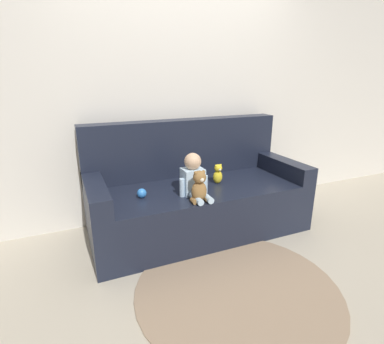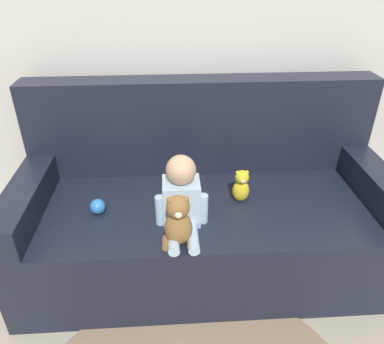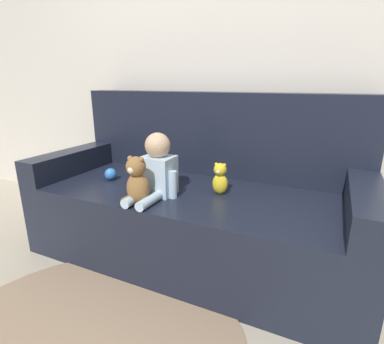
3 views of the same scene
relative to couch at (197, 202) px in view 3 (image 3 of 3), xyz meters
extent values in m
plane|color=#B7AD99|center=(0.00, -0.07, -0.34)|extent=(12.00, 12.00, 0.00)
cube|color=silver|center=(0.00, 0.46, 0.96)|extent=(8.00, 0.05, 2.60)
cube|color=black|center=(0.00, -0.07, -0.11)|extent=(2.02, 0.89, 0.47)
cube|color=black|center=(0.00, 0.29, 0.41)|extent=(2.02, 0.18, 0.57)
cube|color=black|center=(-0.93, -0.07, 0.20)|extent=(0.16, 0.89, 0.16)
cube|color=black|center=(0.93, -0.07, 0.20)|extent=(0.16, 0.89, 0.16)
cube|color=silver|center=(-0.14, -0.24, 0.24)|extent=(0.18, 0.15, 0.22)
sphere|color=tan|center=(-0.14, -0.24, 0.41)|extent=(0.14, 0.14, 0.14)
cylinder|color=silver|center=(-0.18, -0.42, 0.15)|extent=(0.05, 0.19, 0.05)
cylinder|color=silver|center=(-0.09, -0.42, 0.15)|extent=(0.05, 0.19, 0.05)
cylinder|color=silver|center=(-0.24, -0.27, 0.20)|extent=(0.05, 0.05, 0.16)
cylinder|color=silver|center=(-0.03, -0.27, 0.20)|extent=(0.05, 0.05, 0.16)
ellipsoid|color=olive|center=(-0.16, -0.42, 0.21)|extent=(0.13, 0.11, 0.17)
sphere|color=olive|center=(-0.16, -0.43, 0.33)|extent=(0.11, 0.11, 0.11)
sphere|color=olive|center=(-0.19, -0.43, 0.37)|extent=(0.03, 0.03, 0.03)
sphere|color=olive|center=(-0.12, -0.43, 0.37)|extent=(0.03, 0.03, 0.03)
sphere|color=beige|center=(-0.16, -0.47, 0.33)|extent=(0.04, 0.04, 0.04)
cylinder|color=olive|center=(-0.22, -0.44, 0.14)|extent=(0.04, 0.07, 0.04)
cylinder|color=olive|center=(-0.10, -0.44, 0.14)|extent=(0.04, 0.07, 0.04)
ellipsoid|color=yellow|center=(0.19, -0.09, 0.18)|extent=(0.09, 0.08, 0.12)
sphere|color=yellow|center=(0.19, -0.10, 0.27)|extent=(0.08, 0.08, 0.08)
sphere|color=yellow|center=(0.16, -0.10, 0.30)|extent=(0.02, 0.02, 0.02)
sphere|color=yellow|center=(0.21, -0.10, 0.30)|extent=(0.02, 0.02, 0.02)
sphere|color=beige|center=(0.19, -0.13, 0.27)|extent=(0.03, 0.03, 0.03)
sphere|color=#337FDB|center=(-0.57, -0.16, 0.16)|extent=(0.08, 0.08, 0.08)
camera|label=1|loc=(-1.10, -2.46, 1.10)|focal=28.00mm
camera|label=2|loc=(-0.18, -1.76, 1.29)|focal=35.00mm
camera|label=3|loc=(0.74, -1.66, 0.76)|focal=28.00mm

